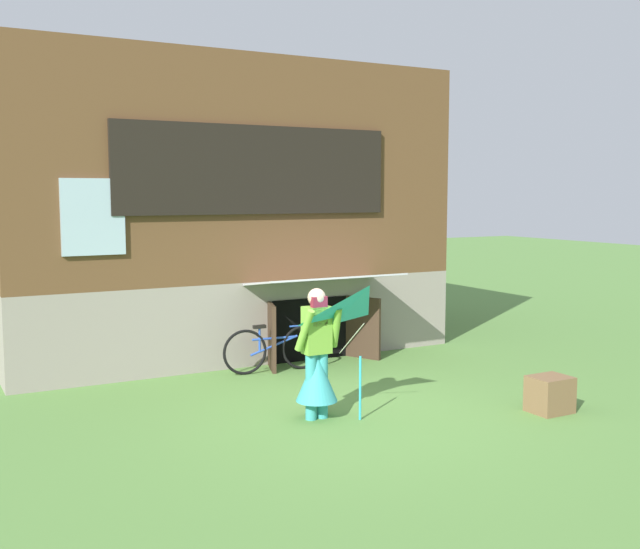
# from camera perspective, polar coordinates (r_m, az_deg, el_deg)

# --- Properties ---
(ground_plane) EXTENTS (60.00, 60.00, 0.00)m
(ground_plane) POSITION_cam_1_polar(r_m,az_deg,el_deg) (9.91, 2.48, -10.30)
(ground_plane) COLOR #56843D
(log_house) EXTENTS (7.65, 5.50, 5.00)m
(log_house) POSITION_cam_1_polar(r_m,az_deg,el_deg) (14.20, -8.39, 4.85)
(log_house) COLOR gray
(log_house) RESTS_ON ground_plane
(person) EXTENTS (0.61, 0.52, 1.64)m
(person) POSITION_cam_1_polar(r_m,az_deg,el_deg) (9.46, -0.24, -6.76)
(person) COLOR teal
(person) RESTS_ON ground_plane
(kite) EXTENTS (1.01, 1.01, 1.59)m
(kite) POSITION_cam_1_polar(r_m,az_deg,el_deg) (9.10, 3.73, -3.36)
(kite) COLOR #2DB2CC
(kite) RESTS_ON ground_plane
(bicycle_blue) EXTENTS (1.67, 0.19, 0.76)m
(bicycle_blue) POSITION_cam_1_polar(r_m,az_deg,el_deg) (11.99, -3.47, -5.58)
(bicycle_blue) COLOR black
(bicycle_blue) RESTS_ON ground_plane
(wooden_crate) EXTENTS (0.50, 0.43, 0.47)m
(wooden_crate) POSITION_cam_1_polar(r_m,az_deg,el_deg) (10.28, 16.87, -8.61)
(wooden_crate) COLOR brown
(wooden_crate) RESTS_ON ground_plane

